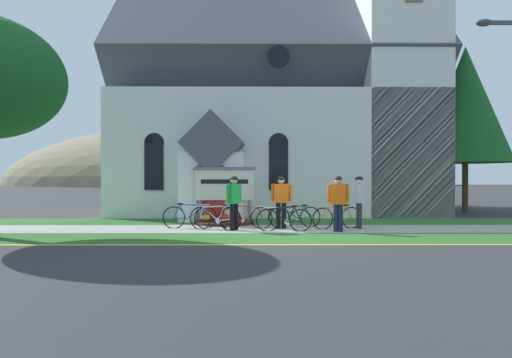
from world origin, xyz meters
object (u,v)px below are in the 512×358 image
at_px(church_sign, 224,186).
at_px(cyclist_in_red_jersey, 281,198).
at_px(bicycle_blue, 245,217).
at_px(bicycle_white, 284,219).
at_px(bicycle_green, 215,218).
at_px(cyclist_in_green_jersey, 338,199).
at_px(bicycle_red, 337,217).
at_px(cyclist_in_white_jersey, 234,198).
at_px(bicycle_yellow, 190,217).
at_px(cyclist_in_yellow_jersey, 359,198).
at_px(roadside_conifer, 465,105).
at_px(bicycle_silver, 295,216).

distance_m(church_sign, cyclist_in_red_jersey, 2.62).
distance_m(bicycle_blue, bicycle_white, 1.42).
distance_m(bicycle_green, cyclist_in_green_jersey, 3.88).
bearing_deg(bicycle_red, bicycle_green, -175.44).
relative_size(bicycle_white, cyclist_in_red_jersey, 1.02).
height_order(bicycle_blue, cyclist_in_green_jersey, cyclist_in_green_jersey).
distance_m(bicycle_white, cyclist_in_white_jersey, 1.71).
height_order(church_sign, bicycle_green, church_sign).
xyz_separation_m(bicycle_yellow, cyclist_in_yellow_jersey, (5.53, -0.09, 0.62)).
height_order(bicycle_white, roadside_conifer, roadside_conifer).
bearing_deg(cyclist_in_green_jersey, bicycle_white, 173.17).
height_order(cyclist_in_green_jersey, cyclist_in_red_jersey, cyclist_in_green_jersey).
bearing_deg(bicycle_silver, roadside_conifer, 34.97).
bearing_deg(bicycle_red, bicycle_yellow, 178.56).
distance_m(bicycle_blue, cyclist_in_red_jersey, 1.33).
bearing_deg(cyclist_in_yellow_jersey, bicycle_blue, 179.23).
distance_m(church_sign, bicycle_yellow, 2.15).
bearing_deg(bicycle_yellow, bicycle_green, -26.22).
bearing_deg(bicycle_silver, cyclist_in_white_jersey, -156.72).
bearing_deg(bicycle_blue, cyclist_in_green_jersey, -17.58).
bearing_deg(bicycle_green, bicycle_white, -8.47).
xyz_separation_m(bicycle_white, cyclist_in_green_jersey, (1.63, -0.20, 0.64)).
bearing_deg(cyclist_in_red_jersey, bicycle_white, -85.23).
relative_size(bicycle_white, cyclist_in_green_jersey, 1.01).
bearing_deg(cyclist_in_white_jersey, cyclist_in_green_jersey, -7.12).
distance_m(church_sign, bicycle_red, 4.27).
bearing_deg(roadside_conifer, bicycle_yellow, -152.29).
xyz_separation_m(bicycle_red, cyclist_in_yellow_jersey, (0.71, 0.03, 0.63)).
height_order(church_sign, cyclist_in_green_jersey, church_sign).
bearing_deg(bicycle_yellow, church_sign, 57.18).
xyz_separation_m(bicycle_green, cyclist_in_green_jersey, (3.79, -0.52, 0.63)).
distance_m(cyclist_in_green_jersey, cyclist_in_yellow_jersey, 1.21).
distance_m(bicycle_silver, cyclist_in_green_jersey, 1.86).
xyz_separation_m(bicycle_silver, roadside_conifer, (8.72, 6.10, 4.75)).
relative_size(bicycle_silver, cyclist_in_white_jersey, 1.03).
bearing_deg(cyclist_in_yellow_jersey, bicycle_yellow, 179.02).
distance_m(bicycle_white, roadside_conifer, 12.55).
bearing_deg(cyclist_in_red_jersey, cyclist_in_green_jersey, -26.71).
distance_m(bicycle_white, cyclist_in_green_jersey, 1.76).
bearing_deg(cyclist_in_green_jersey, church_sign, 144.90).
relative_size(cyclist_in_white_jersey, cyclist_in_yellow_jersey, 1.01).
bearing_deg(bicycle_blue, cyclist_in_red_jersey, -2.83).
bearing_deg(church_sign, bicycle_blue, -64.78).
height_order(bicycle_silver, cyclist_in_green_jersey, cyclist_in_green_jersey).
bearing_deg(bicycle_white, bicycle_blue, 149.95).
height_order(bicycle_red, bicycle_yellow, bicycle_yellow).
bearing_deg(bicycle_green, cyclist_in_white_jersey, -11.20).
bearing_deg(cyclist_in_green_jersey, cyclist_in_white_jersey, 172.88).
distance_m(cyclist_in_red_jersey, cyclist_in_yellow_jersey, 2.54).
bearing_deg(bicycle_blue, bicycle_green, -157.29).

